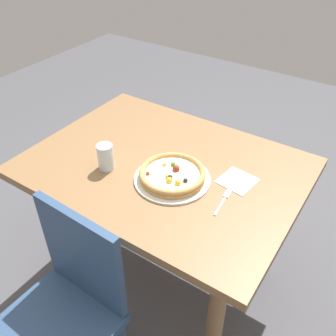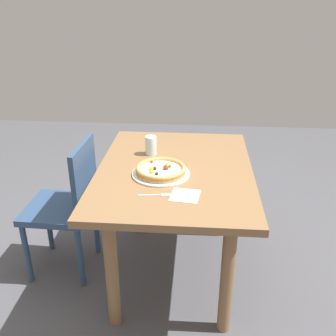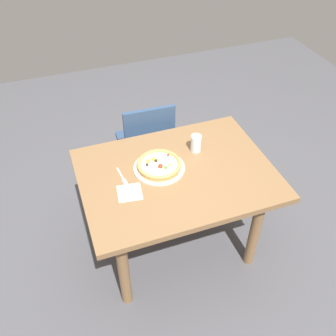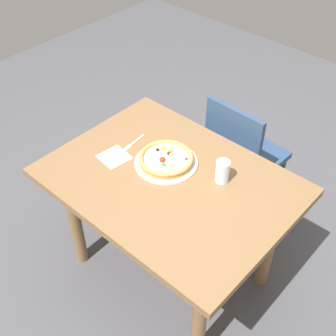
{
  "view_description": "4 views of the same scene",
  "coord_description": "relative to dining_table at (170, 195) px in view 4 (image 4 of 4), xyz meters",
  "views": [
    {
      "loc": [
        0.75,
        -1.1,
        1.75
      ],
      "look_at": [
        0.05,
        -0.04,
        0.77
      ],
      "focal_mm": 40.09,
      "sensor_mm": 36.0,
      "label": 1
    },
    {
      "loc": [
        2.01,
        0.12,
        1.69
      ],
      "look_at": [
        0.05,
        -0.04,
        0.77
      ],
      "focal_mm": 41.08,
      "sensor_mm": 36.0,
      "label": 2
    },
    {
      "loc": [
        0.63,
        1.61,
        2.34
      ],
      "look_at": [
        0.05,
        -0.04,
        0.77
      ],
      "focal_mm": 40.54,
      "sensor_mm": 36.0,
      "label": 3
    },
    {
      "loc": [
        -1.06,
        1.18,
        2.25
      ],
      "look_at": [
        0.05,
        -0.04,
        0.77
      ],
      "focal_mm": 47.73,
      "sensor_mm": 36.0,
      "label": 4
    }
  ],
  "objects": [
    {
      "name": "ground_plane",
      "position": [
        0.0,
        0.0,
        -0.64
      ],
      "size": [
        6.0,
        6.0,
        0.0
      ],
      "primitive_type": "plane",
      "color": "#4C4C51"
    },
    {
      "name": "dining_table",
      "position": [
        0.0,
        0.0,
        0.0
      ],
      "size": [
        1.2,
        0.89,
        0.75
      ],
      "color": "olive",
      "rests_on": "ground"
    },
    {
      "name": "chair_near",
      "position": [
        0.0,
        -0.66,
        -0.15
      ],
      "size": [
        0.41,
        0.41,
        0.88
      ],
      "rotation": [
        0.0,
        0.0,
        3.11
      ],
      "color": "navy",
      "rests_on": "ground"
    },
    {
      "name": "plate",
      "position": [
        0.09,
        -0.07,
        0.12
      ],
      "size": [
        0.32,
        0.32,
        0.01
      ],
      "primitive_type": "cylinder",
      "color": "silver",
      "rests_on": "dining_table"
    },
    {
      "name": "pizza",
      "position": [
        0.09,
        -0.07,
        0.14
      ],
      "size": [
        0.28,
        0.28,
        0.05
      ],
      "color": "tan",
      "rests_on": "plate"
    },
    {
      "name": "fork",
      "position": [
        0.33,
        -0.07,
        0.11
      ],
      "size": [
        0.03,
        0.17,
        0.0
      ],
      "rotation": [
        0.0,
        0.0,
        1.68
      ],
      "color": "silver",
      "rests_on": "dining_table"
    },
    {
      "name": "drinking_glass",
      "position": [
        -0.19,
        -0.16,
        0.17
      ],
      "size": [
        0.07,
        0.07,
        0.12
      ],
      "primitive_type": "cylinder",
      "color": "silver",
      "rests_on": "dining_table"
    },
    {
      "name": "napkin",
      "position": [
        0.32,
        0.07,
        0.11
      ],
      "size": [
        0.16,
        0.16,
        0.0
      ],
      "primitive_type": "cube",
      "rotation": [
        0.0,
        0.0,
        -0.14
      ],
      "color": "white",
      "rests_on": "dining_table"
    }
  ]
}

